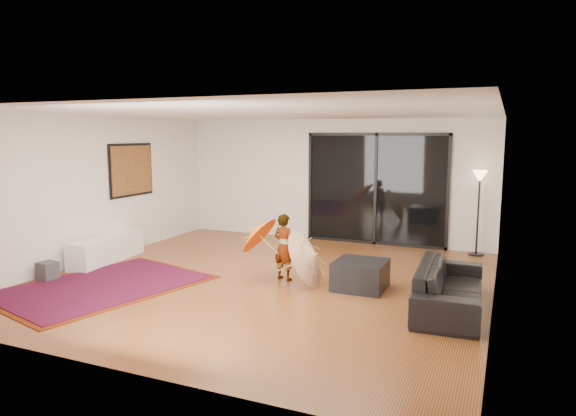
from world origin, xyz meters
The scene contains 17 objects.
floor centered at (0.00, 0.00, 0.00)m, with size 7.00×7.00×0.00m, color brown.
ceiling centered at (0.00, 0.00, 2.70)m, with size 7.00×7.00×0.00m, color white.
wall_back centered at (0.00, 3.50, 1.35)m, with size 7.00×7.00×0.00m, color silver.
wall_front centered at (0.00, -3.50, 1.35)m, with size 7.00×7.00×0.00m, color silver.
wall_left centered at (-3.50, 0.00, 1.35)m, with size 7.00×7.00×0.00m, color silver.
wall_right centered at (3.50, 0.00, 1.35)m, with size 7.00×7.00×0.00m, color silver.
sliding_door centered at (1.00, 3.47, 1.20)m, with size 3.06×0.07×2.40m.
painting centered at (-3.46, 1.00, 1.65)m, with size 0.04×1.28×1.08m.
media_console centered at (-3.25, -0.03, 0.25)m, with size 0.44×1.78×0.49m, color white.
speaker centered at (-3.25, -1.40, 0.15)m, with size 0.27×0.27×0.30m, color #424244.
persian_rug centered at (-2.18, -1.33, 0.01)m, with size 2.90×3.51×0.02m.
sofa centered at (2.95, -0.24, 0.31)m, with size 2.13×0.83×0.62m, color black.
ottoman centered at (1.58, 0.19, 0.22)m, with size 0.77×0.77×0.44m, color black.
floor_lamp centered at (3.10, 3.25, 1.32)m, with size 0.29×0.29×1.68m.
child centered at (0.30, 0.17, 0.55)m, with size 0.40×0.26×1.10m, color #999999.
parasol_orange centered at (-0.25, 0.12, 0.73)m, with size 0.61×0.75×0.85m.
parasol_white centered at (0.90, 0.02, 0.50)m, with size 0.60×0.95×0.97m.
Camera 1 is at (3.60, -7.34, 2.38)m, focal length 32.00 mm.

